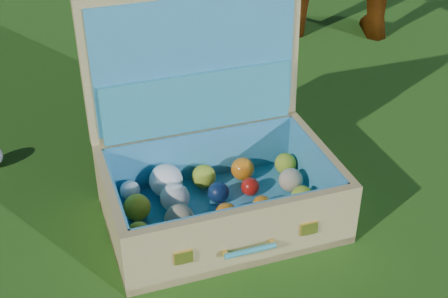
% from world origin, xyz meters
% --- Properties ---
extents(ground, '(60.00, 60.00, 0.00)m').
position_xyz_m(ground, '(0.00, 0.00, 0.00)').
color(ground, '#215114').
rests_on(ground, ground).
extents(suitcase, '(0.67, 0.60, 0.53)m').
position_xyz_m(suitcase, '(0.11, -0.10, 0.15)').
color(suitcase, tan).
rests_on(suitcase, ground).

